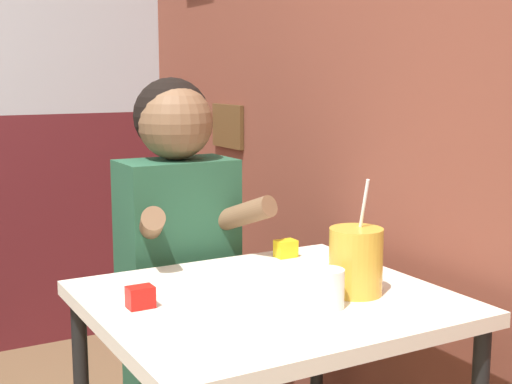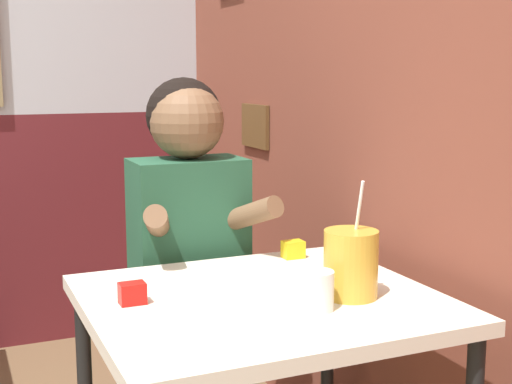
{
  "view_description": "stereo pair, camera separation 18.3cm",
  "coord_description": "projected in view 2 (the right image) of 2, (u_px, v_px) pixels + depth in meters",
  "views": [
    {
      "loc": [
        -0.14,
        -1.05,
        1.29
      ],
      "look_at": [
        0.74,
        0.53,
        0.99
      ],
      "focal_mm": 50.0,
      "sensor_mm": 36.0,
      "label": 1
    },
    {
      "loc": [
        0.02,
        -1.13,
        1.29
      ],
      "look_at": [
        0.74,
        0.53,
        0.99
      ],
      "focal_mm": 50.0,
      "sensor_mm": 36.0,
      "label": 2
    }
  ],
  "objects": [
    {
      "name": "condiment_ketchup",
      "position": [
        132.0,
        293.0,
        1.65
      ],
      "size": [
        0.06,
        0.04,
        0.05
      ],
      "color": "#B7140F",
      "rests_on": "main_table"
    },
    {
      "name": "glass_near_pitcher",
      "position": [
        350.0,
        253.0,
        1.93
      ],
      "size": [
        0.08,
        0.08,
        0.09
      ],
      "color": "silver",
      "rests_on": "main_table"
    },
    {
      "name": "condiment_mustard",
      "position": [
        293.0,
        249.0,
        2.06
      ],
      "size": [
        0.06,
        0.04,
        0.05
      ],
      "color": "yellow",
      "rests_on": "main_table"
    },
    {
      "name": "glass_center",
      "position": [
        316.0,
        290.0,
        1.6
      ],
      "size": [
        0.08,
        0.08,
        0.09
      ],
      "color": "silver",
      "rests_on": "main_table"
    },
    {
      "name": "main_table",
      "position": [
        262.0,
        329.0,
        1.73
      ],
      "size": [
        0.82,
        0.74,
        0.76
      ],
      "color": "beige",
      "rests_on": "ground_plane"
    },
    {
      "name": "brick_wall_right",
      "position": [
        309.0,
        55.0,
        2.52
      ],
      "size": [
        0.08,
        4.3,
        2.7
      ],
      "color": "brown",
      "rests_on": "ground_plane"
    },
    {
      "name": "person_seated",
      "position": [
        189.0,
        268.0,
        2.2
      ],
      "size": [
        0.42,
        0.42,
        1.28
      ],
      "color": "#235138",
      "rests_on": "ground_plane"
    },
    {
      "name": "cocktail_pitcher",
      "position": [
        351.0,
        264.0,
        1.69
      ],
      "size": [
        0.13,
        0.13,
        0.28
      ],
      "color": "gold",
      "rests_on": "main_table"
    }
  ]
}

